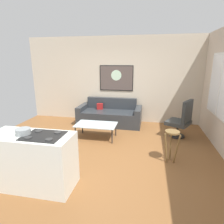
{
  "coord_description": "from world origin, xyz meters",
  "views": [
    {
      "loc": [
        0.98,
        -3.93,
        2.04
      ],
      "look_at": [
        0.02,
        0.9,
        0.7
      ],
      "focal_mm": 30.61,
      "sensor_mm": 36.0,
      "label": 1
    }
  ],
  "objects": [
    {
      "name": "bar_stool",
      "position": [
        1.47,
        -0.19,
        0.5
      ],
      "size": [
        0.34,
        0.33,
        0.67
      ],
      "color": "brown",
      "rests_on": "ground"
    },
    {
      "name": "mixing_bowl",
      "position": [
        -0.93,
        -1.46,
        0.96
      ],
      "size": [
        0.23,
        0.23,
        0.1
      ],
      "color": "gray",
      "rests_on": "kitchen_counter"
    },
    {
      "name": "window",
      "position": [
        2.59,
        0.9,
        1.47
      ],
      "size": [
        0.03,
        1.55,
        1.49
      ],
      "color": "silver"
    },
    {
      "name": "coffee_table",
      "position": [
        -0.38,
        0.72,
        0.36
      ],
      "size": [
        1.08,
        0.63,
        0.39
      ],
      "color": "silver",
      "rests_on": "ground"
    },
    {
      "name": "armchair",
      "position": [
        1.86,
        1.2,
        0.5
      ],
      "size": [
        0.76,
        0.77,
        1.04
      ],
      "color": "black",
      "rests_on": "ground"
    },
    {
      "name": "back_wall",
      "position": [
        0.0,
        2.42,
        1.4
      ],
      "size": [
        6.4,
        0.05,
        2.8
      ],
      "primitive_type": "cube",
      "color": "beige",
      "rests_on": "ground"
    },
    {
      "name": "wall_painting",
      "position": [
        -0.13,
        2.38,
        1.47
      ],
      "size": [
        1.12,
        0.03,
        0.83
      ],
      "color": "black"
    },
    {
      "name": "kitchen_counter",
      "position": [
        -0.84,
        -1.44,
        0.46
      ],
      "size": [
        1.36,
        0.61,
        0.93
      ],
      "color": "silver",
      "rests_on": "ground"
    },
    {
      "name": "ground",
      "position": [
        0.0,
        0.0,
        -0.02
      ],
      "size": [
        6.4,
        6.4,
        0.04
      ],
      "primitive_type": "cube",
      "color": "brown"
    },
    {
      "name": "couch",
      "position": [
        -0.26,
        1.95,
        0.28
      ],
      "size": [
        2.04,
        0.9,
        0.82
      ],
      "color": "#2C3035",
      "rests_on": "ground"
    }
  ]
}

